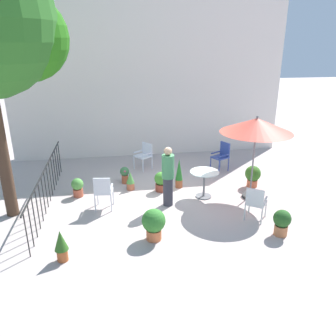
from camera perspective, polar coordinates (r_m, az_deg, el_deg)
name	(u,v)px	position (r m, az deg, el deg)	size (l,w,h in m)	color
ground_plane	(167,195)	(9.44, -0.23, -4.72)	(60.00, 60.00, 0.00)	#BAA8A2
villa_facade	(149,82)	(12.46, -3.23, 14.52)	(9.95, 0.30, 5.43)	silver
terrace_railing	(46,180)	(9.25, -20.07, -2.01)	(0.03, 5.11, 1.01)	black
patio_umbrella_0	(256,126)	(8.96, 14.87, 6.89)	(1.88, 1.88, 2.29)	#2D2D2D
cafe_table_0	(204,179)	(9.21, 6.21, -1.91)	(0.79, 0.79, 0.76)	silver
patio_chair_0	(145,154)	(11.30, -4.03, 2.42)	(0.66, 0.66, 0.87)	white
patio_chair_1	(222,155)	(11.24, 9.19, 2.26)	(0.63, 0.60, 0.95)	#2E4293
patio_chair_2	(256,201)	(8.27, 14.74, -5.53)	(0.62, 0.62, 0.86)	silver
patio_chair_3	(103,190)	(8.63, -11.02, -3.74)	(0.50, 0.49, 0.92)	silver
potted_plant_0	(253,175)	(10.20, 14.28, -1.20)	(0.46, 0.46, 0.65)	#CE6744
potted_plant_1	(282,221)	(7.89, 18.87, -8.64)	(0.39, 0.39, 0.61)	#BE7347
potted_plant_2	(77,187)	(9.62, -15.20, -3.11)	(0.33, 0.33, 0.54)	#B05239
potted_plant_3	(154,223)	(7.30, -2.46, -9.35)	(0.52, 0.52, 0.72)	#D06D3F
potted_plant_4	(61,244)	(6.98, -17.79, -12.33)	(0.27, 0.27, 0.67)	#AE562B
potted_plant_5	(125,174)	(10.22, -7.41, -1.00)	(0.28, 0.28, 0.52)	#AE5636
potted_plant_6	(179,173)	(9.80, 1.90, -0.92)	(0.21, 0.21, 0.90)	#974E2E
potted_plant_7	(130,181)	(9.78, -6.45, -2.14)	(0.24, 0.24, 0.56)	#B05D3E
potted_plant_8	(161,181)	(9.63, -1.20, -2.26)	(0.38, 0.38, 0.58)	#99442F
standing_person	(168,176)	(8.60, -0.01, -1.39)	(0.39, 0.39, 1.60)	#33333D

